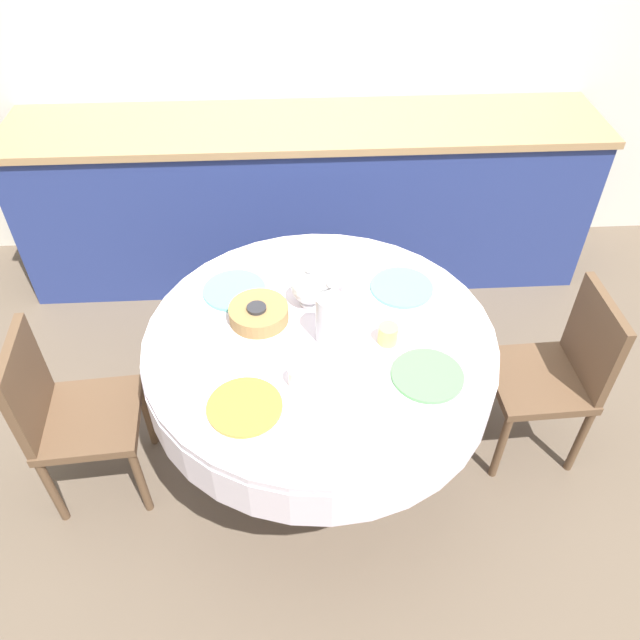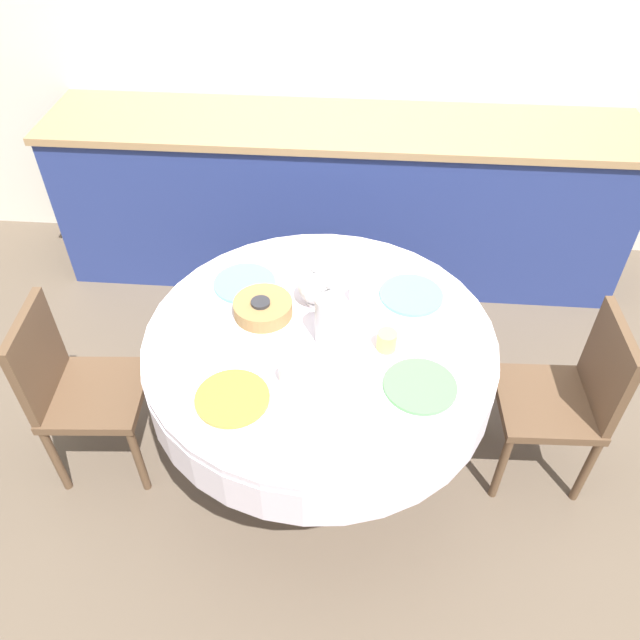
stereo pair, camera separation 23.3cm
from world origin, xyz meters
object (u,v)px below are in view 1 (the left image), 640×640
chair_right (67,411)px  teapot (310,287)px  chair_left (558,369)px  coffee_carafe (329,314)px

chair_right → teapot: teapot is taller
chair_left → coffee_carafe: (-0.98, -0.06, 0.42)m
chair_left → chair_right: same height
coffee_carafe → teapot: (-0.06, 0.21, -0.04)m
teapot → chair_left: bearing=-8.3°
chair_right → teapot: bearing=101.0°
chair_left → chair_right: 2.04m
teapot → chair_right: bearing=-164.8°
chair_left → chair_right: (-2.03, -0.11, 0.00)m
chair_right → chair_left: bearing=89.0°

